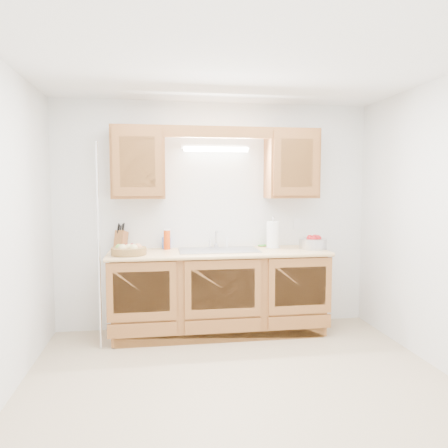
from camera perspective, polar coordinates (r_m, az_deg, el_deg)
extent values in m
plane|color=tan|center=(3.75, 2.07, -19.98)|extent=(3.50, 3.50, 0.00)
plane|color=white|center=(3.52, 2.21, 20.09)|extent=(3.50, 3.50, 0.00)
cube|color=silver|center=(4.89, -1.18, 1.08)|extent=(3.50, 0.02, 2.50)
cube|color=silver|center=(1.98, 10.41, -4.73)|extent=(3.50, 0.02, 2.50)
cube|color=silver|center=(3.53, -26.97, -0.95)|extent=(0.02, 3.00, 2.50)
cube|color=silver|center=(4.12, 26.78, -0.17)|extent=(0.02, 3.00, 2.50)
cube|color=#98572C|center=(4.72, -0.68, -9.02)|extent=(2.20, 0.60, 0.86)
cube|color=#E3B777|center=(4.62, -0.66, -3.76)|extent=(2.30, 0.63, 0.04)
cube|color=#98572C|center=(4.68, -11.14, 7.85)|extent=(0.55, 0.33, 0.75)
cube|color=#98572C|center=(4.91, 8.81, 7.75)|extent=(0.55, 0.33, 0.75)
cube|color=#98572C|center=(4.61, -0.68, 11.93)|extent=(2.20, 0.05, 0.12)
cylinder|color=white|center=(4.80, -1.04, 9.73)|extent=(0.70, 0.05, 0.05)
cube|color=white|center=(4.83, -1.09, 10.05)|extent=(0.76, 0.06, 0.05)
cube|color=#9E9EA3|center=(4.64, -0.69, -3.45)|extent=(0.84, 0.46, 0.01)
cube|color=#9E9EA3|center=(4.63, -3.28, -4.51)|extent=(0.39, 0.40, 0.16)
cube|color=#9E9EA3|center=(4.69, 1.86, -4.39)|extent=(0.39, 0.40, 0.16)
cylinder|color=silver|center=(4.83, -1.03, -2.90)|extent=(0.06, 0.06, 0.04)
cylinder|color=silver|center=(4.82, -1.03, -1.96)|extent=(0.02, 0.02, 0.16)
cylinder|color=silver|center=(4.76, -0.95, -0.96)|extent=(0.02, 0.12, 0.02)
cylinder|color=white|center=(4.84, 0.38, -2.41)|extent=(0.03, 0.03, 0.12)
cylinder|color=silver|center=(4.35, -16.05, -2.91)|extent=(0.03, 0.03, 2.00)
cube|color=white|center=(5.10, 9.46, 0.05)|extent=(0.08, 0.01, 0.12)
cylinder|color=olive|center=(4.45, -12.32, -3.45)|extent=(0.37, 0.37, 0.07)
sphere|color=#D8C67F|center=(4.41, -13.11, -3.13)|extent=(0.09, 0.09, 0.09)
sphere|color=#D8C67F|center=(4.40, -11.74, -3.13)|extent=(0.09, 0.09, 0.09)
sphere|color=tan|center=(4.48, -11.19, -2.99)|extent=(0.08, 0.08, 0.08)
sphere|color=maroon|center=(4.50, -12.53, -2.99)|extent=(0.08, 0.08, 0.08)
sphere|color=#72A53F|center=(4.48, -13.54, -3.04)|extent=(0.08, 0.08, 0.08)
sphere|color=#D8C67F|center=(4.44, -12.34, -3.08)|extent=(0.08, 0.08, 0.08)
sphere|color=maroon|center=(4.53, -11.90, -2.94)|extent=(0.07, 0.07, 0.07)
cube|color=#98572C|center=(4.81, -13.31, -2.10)|extent=(0.16, 0.19, 0.23)
cylinder|color=black|center=(4.78, -13.69, -0.71)|extent=(0.03, 0.04, 0.08)
cylinder|color=black|center=(4.78, -13.36, -0.66)|extent=(0.03, 0.04, 0.08)
cylinder|color=black|center=(4.78, -13.03, -0.60)|extent=(0.03, 0.04, 0.08)
cylinder|color=black|center=(4.82, -13.54, -0.52)|extent=(0.03, 0.04, 0.08)
cylinder|color=black|center=(4.81, -13.11, -0.47)|extent=(0.03, 0.04, 0.08)
cylinder|color=black|center=(4.85, -13.63, -0.40)|extent=(0.03, 0.04, 0.08)
cylinder|color=black|center=(4.84, -12.98, -0.34)|extent=(0.03, 0.04, 0.08)
cylinder|color=#CE410B|center=(4.76, -7.45, -2.05)|extent=(0.09, 0.09, 0.21)
cylinder|color=white|center=(4.74, -7.47, -0.75)|extent=(0.07, 0.07, 0.01)
imported|color=blue|center=(4.82, -7.54, -2.14)|extent=(0.10, 0.10, 0.18)
cube|color=#CC333F|center=(4.96, 5.13, -2.93)|extent=(0.11, 0.09, 0.01)
cube|color=green|center=(4.96, 5.13, -2.83)|extent=(0.11, 0.09, 0.02)
cylinder|color=silver|center=(4.85, 6.39, -3.09)|extent=(0.17, 0.17, 0.01)
cylinder|color=silver|center=(4.83, 6.41, -1.18)|extent=(0.02, 0.02, 0.34)
cylinder|color=white|center=(4.83, 6.40, -1.37)|extent=(0.18, 0.18, 0.28)
sphere|color=silver|center=(4.81, 6.43, 0.81)|extent=(0.02, 0.02, 0.02)
cylinder|color=silver|center=(4.84, 11.54, -2.54)|extent=(0.35, 0.35, 0.11)
sphere|color=maroon|center=(4.83, 11.17, -1.87)|extent=(0.08, 0.08, 0.08)
sphere|color=maroon|center=(4.87, 11.84, -1.82)|extent=(0.08, 0.08, 0.08)
sphere|color=maroon|center=(4.81, 11.69, -1.91)|extent=(0.08, 0.08, 0.08)
sphere|color=maroon|center=(4.83, 12.16, -1.88)|extent=(0.08, 0.08, 0.08)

